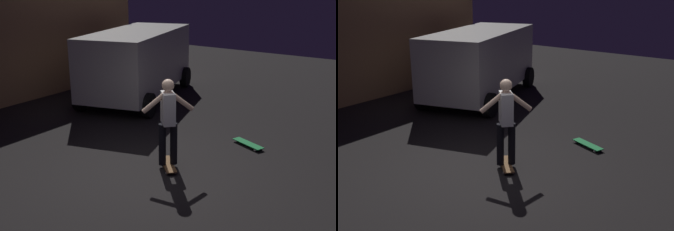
{
  "view_description": "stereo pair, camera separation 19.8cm",
  "coord_description": "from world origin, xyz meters",
  "views": [
    {
      "loc": [
        -5.52,
        -4.35,
        3.44
      ],
      "look_at": [
        0.4,
        -0.14,
        1.05
      ],
      "focal_mm": 44.16,
      "sensor_mm": 36.0,
      "label": 1
    },
    {
      "loc": [
        -5.4,
        -4.51,
        3.44
      ],
      "look_at": [
        0.4,
        -0.14,
        1.05
      ],
      "focal_mm": 44.16,
      "sensor_mm": 36.0,
      "label": 2
    }
  ],
  "objects": [
    {
      "name": "ground_plane",
      "position": [
        0.0,
        0.0,
        0.0
      ],
      "size": [
        28.0,
        28.0,
        0.0
      ],
      "primitive_type": "plane",
      "color": "black"
    },
    {
      "name": "skateboard_ridden",
      "position": [
        0.4,
        -0.14,
        0.06
      ],
      "size": [
        0.68,
        0.7,
        0.07
      ],
      "color": "olive",
      "rests_on": "ground_plane"
    },
    {
      "name": "parked_van",
      "position": [
        3.97,
        3.5,
        1.16
      ],
      "size": [
        4.96,
        3.33,
        2.03
      ],
      "color": "silver",
      "rests_on": "ground_plane"
    },
    {
      "name": "skater",
      "position": [
        0.4,
        -0.14,
        1.04
      ],
      "size": [
        0.77,
        0.74,
        1.67
      ],
      "color": "black",
      "rests_on": "skateboard_ridden"
    },
    {
      "name": "skateboard_spare",
      "position": [
        2.28,
        -0.94,
        0.06
      ],
      "size": [
        0.47,
        0.8,
        0.07
      ],
      "color": "green",
      "rests_on": "ground_plane"
    }
  ]
}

